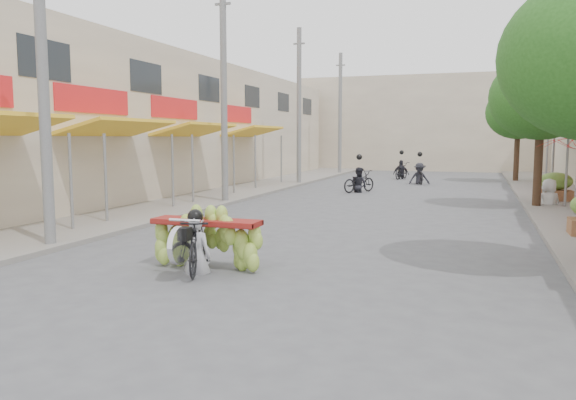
% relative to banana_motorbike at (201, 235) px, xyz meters
% --- Properties ---
extents(ground, '(120.00, 120.00, 0.00)m').
position_rel_banana_motorbike_xyz_m(ground, '(1.27, -2.20, -0.66)').
color(ground, '#56575C').
rests_on(ground, ground).
extents(sidewalk_left, '(4.00, 60.00, 0.12)m').
position_rel_banana_motorbike_xyz_m(sidewalk_left, '(-5.73, 12.80, -0.60)').
color(sidewalk_left, gray).
rests_on(sidewalk_left, ground).
extents(shophouse_row_left, '(9.77, 40.00, 6.00)m').
position_rel_banana_motorbike_xyz_m(shophouse_row_left, '(-10.72, 11.78, 2.34)').
color(shophouse_row_left, beige).
rests_on(shophouse_row_left, ground).
extents(far_building, '(20.00, 6.00, 7.00)m').
position_rel_banana_motorbike_xyz_m(far_building, '(1.27, 35.80, 2.84)').
color(far_building, beige).
rests_on(far_building, ground).
extents(utility_pole_near, '(0.60, 0.24, 8.00)m').
position_rel_banana_motorbike_xyz_m(utility_pole_near, '(-4.13, 0.80, 3.36)').
color(utility_pole_near, slate).
rests_on(utility_pole_near, ground).
extents(utility_pole_mid, '(0.60, 0.24, 8.00)m').
position_rel_banana_motorbike_xyz_m(utility_pole_mid, '(-4.13, 9.80, 3.36)').
color(utility_pole_mid, slate).
rests_on(utility_pole_mid, ground).
extents(utility_pole_far, '(0.60, 0.24, 8.00)m').
position_rel_banana_motorbike_xyz_m(utility_pole_far, '(-4.13, 18.80, 3.36)').
color(utility_pole_far, slate).
rests_on(utility_pole_far, ground).
extents(utility_pole_back, '(0.60, 0.24, 8.00)m').
position_rel_banana_motorbike_xyz_m(utility_pole_back, '(-4.13, 27.80, 3.36)').
color(utility_pole_back, slate).
rests_on(utility_pole_back, ground).
extents(street_tree_mid, '(3.40, 3.40, 5.25)m').
position_rel_banana_motorbike_xyz_m(street_tree_mid, '(6.67, 11.80, 3.12)').
color(street_tree_mid, '#3A2719').
rests_on(street_tree_mid, ground).
extents(street_tree_far, '(3.40, 3.40, 5.25)m').
position_rel_banana_motorbike_xyz_m(street_tree_far, '(6.67, 23.80, 3.12)').
color(street_tree_far, '#3A2719').
rests_on(street_tree_far, ground).
extents(produce_crate_far, '(1.20, 0.88, 1.16)m').
position_rel_banana_motorbike_xyz_m(produce_crate_far, '(7.47, 13.80, 0.05)').
color(produce_crate_far, brown).
rests_on(produce_crate_far, ground).
extents(banana_motorbike, '(2.20, 1.89, 1.93)m').
position_rel_banana_motorbike_xyz_m(banana_motorbike, '(0.00, 0.00, 0.00)').
color(banana_motorbike, black).
rests_on(banana_motorbike, ground).
extents(pedestrian, '(1.02, 0.81, 1.80)m').
position_rel_banana_motorbike_xyz_m(pedestrian, '(7.11, 12.33, 0.36)').
color(pedestrian, silver).
rests_on(pedestrian, ground).
extents(bg_motorbike_a, '(1.48, 1.83, 1.95)m').
position_rel_banana_motorbike_xyz_m(bg_motorbike_a, '(-0.32, 15.70, 0.06)').
color(bg_motorbike_a, black).
rests_on(bg_motorbike_a, ground).
extents(bg_motorbike_b, '(1.17, 1.88, 1.95)m').
position_rel_banana_motorbike_xyz_m(bg_motorbike_b, '(1.81, 21.01, 0.17)').
color(bg_motorbike_b, black).
rests_on(bg_motorbike_b, ground).
extents(bg_motorbike_c, '(1.06, 1.85, 1.95)m').
position_rel_banana_motorbike_xyz_m(bg_motorbike_c, '(0.41, 24.47, 0.11)').
color(bg_motorbike_c, black).
rests_on(bg_motorbike_c, ground).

